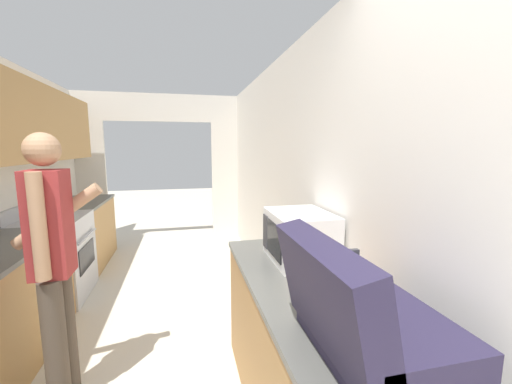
{
  "coord_description": "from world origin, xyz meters",
  "views": [
    {
      "loc": [
        0.37,
        -0.41,
        1.64
      ],
      "look_at": [
        1.11,
        2.78,
        1.16
      ],
      "focal_mm": 22.0,
      "sensor_mm": 36.0,
      "label": 1
    }
  ],
  "objects_px": {
    "range_oven": "(55,258)",
    "suitcase": "(359,319)",
    "microwave": "(300,236)",
    "book_stack": "(322,284)",
    "person": "(53,264)"
  },
  "relations": [
    {
      "from": "book_stack",
      "to": "person",
      "type": "bearing_deg",
      "value": 156.77
    },
    {
      "from": "person",
      "to": "microwave",
      "type": "distance_m",
      "value": 1.54
    },
    {
      "from": "suitcase",
      "to": "microwave",
      "type": "relative_size",
      "value": 1.27
    },
    {
      "from": "person",
      "to": "book_stack",
      "type": "distance_m",
      "value": 1.61
    },
    {
      "from": "suitcase",
      "to": "microwave",
      "type": "height_order",
      "value": "suitcase"
    },
    {
      "from": "person",
      "to": "range_oven",
      "type": "bearing_deg",
      "value": 19.61
    },
    {
      "from": "person",
      "to": "microwave",
      "type": "height_order",
      "value": "person"
    },
    {
      "from": "suitcase",
      "to": "book_stack",
      "type": "relative_size",
      "value": 1.91
    },
    {
      "from": "suitcase",
      "to": "book_stack",
      "type": "distance_m",
      "value": 0.55
    },
    {
      "from": "range_oven",
      "to": "suitcase",
      "type": "xyz_separation_m",
      "value": [
        1.95,
        -2.74,
        0.59
      ]
    },
    {
      "from": "microwave",
      "to": "book_stack",
      "type": "distance_m",
      "value": 0.48
    },
    {
      "from": "range_oven",
      "to": "person",
      "type": "bearing_deg",
      "value": -69.7
    },
    {
      "from": "range_oven",
      "to": "suitcase",
      "type": "bearing_deg",
      "value": -54.53
    },
    {
      "from": "range_oven",
      "to": "book_stack",
      "type": "bearing_deg",
      "value": -47.07
    },
    {
      "from": "range_oven",
      "to": "microwave",
      "type": "bearing_deg",
      "value": -39.76
    }
  ]
}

